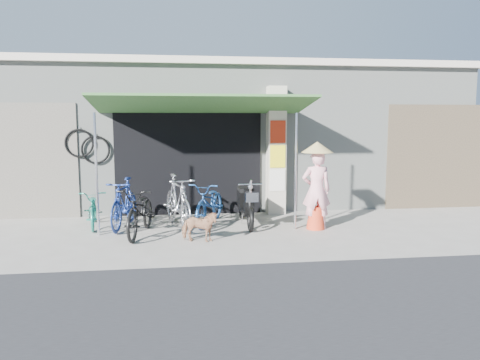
{
  "coord_description": "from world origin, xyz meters",
  "views": [
    {
      "loc": [
        -1.47,
        -8.39,
        2.2
      ],
      "look_at": [
        -0.2,
        1.0,
        1.0
      ],
      "focal_mm": 35.0,
      "sensor_mm": 36.0,
      "label": 1
    }
  ],
  "objects": [
    {
      "name": "bike_blue",
      "position": [
        -2.57,
        1.34,
        0.51
      ],
      "size": [
        0.8,
        1.77,
        1.03
      ],
      "primitive_type": "imported",
      "rotation": [
        0.0,
        0.0,
        -0.19
      ],
      "color": "navy",
      "rests_on": "ground"
    },
    {
      "name": "bike_silver",
      "position": [
        -1.47,
        1.18,
        0.55
      ],
      "size": [
        0.98,
        1.91,
        1.11
      ],
      "primitive_type": "imported",
      "rotation": [
        0.0,
        0.0,
        0.26
      ],
      "color": "#BBBBC0",
      "rests_on": "ground"
    },
    {
      "name": "street_dog",
      "position": [
        -1.09,
        -0.02,
        0.29
      ],
      "size": [
        0.73,
        0.46,
        0.57
      ],
      "primitive_type": "imported",
      "rotation": [
        0.0,
        0.0,
        1.33
      ],
      "color": "#95674F",
      "rests_on": "ground"
    },
    {
      "name": "awning",
      "position": [
        -0.9,
        1.63,
        2.51
      ],
      "size": [
        4.6,
        1.88,
        2.72
      ],
      "color": "#31602B",
      "rests_on": "ground"
    },
    {
      "name": "nun",
      "position": [
        1.33,
        0.71,
        0.88
      ],
      "size": [
        0.64,
        0.64,
        1.79
      ],
      "rotation": [
        0.0,
        0.0,
        3.04
      ],
      "color": "#FFABB5",
      "rests_on": "ground"
    },
    {
      "name": "moped",
      "position": [
        -0.04,
        1.29,
        0.44
      ],
      "size": [
        0.49,
        1.71,
        0.97
      ],
      "rotation": [
        0.0,
        0.0,
        0.0
      ],
      "color": "black",
      "rests_on": "ground"
    },
    {
      "name": "bike_teal",
      "position": [
        -3.21,
        1.51,
        0.39
      ],
      "size": [
        0.73,
        1.56,
        0.79
      ],
      "primitive_type": "imported",
      "rotation": [
        0.0,
        0.0,
        0.14
      ],
      "color": "#1B7A64",
      "rests_on": "ground"
    },
    {
      "name": "ground",
      "position": [
        0.0,
        0.0,
        0.0
      ],
      "size": [
        80.0,
        80.0,
        0.0
      ],
      "primitive_type": "plane",
      "color": "#9E988F",
      "rests_on": "ground"
    },
    {
      "name": "shop_pillar",
      "position": [
        0.85,
        2.45,
        1.5
      ],
      "size": [
        0.42,
        0.44,
        3.0
      ],
      "color": "beige",
      "rests_on": "ground"
    },
    {
      "name": "bike_black",
      "position": [
        -2.18,
        0.65,
        0.47
      ],
      "size": [
        0.92,
        1.88,
        0.95
      ],
      "primitive_type": "imported",
      "rotation": [
        0.0,
        0.0,
        -0.17
      ],
      "color": "black",
      "rests_on": "ground"
    },
    {
      "name": "bike_navy",
      "position": [
        -0.78,
        1.47,
        0.46
      ],
      "size": [
        1.2,
        1.85,
        0.92
      ],
      "primitive_type": "imported",
      "rotation": [
        0.0,
        0.0,
        -0.37
      ],
      "color": "#215199",
      "rests_on": "ground"
    },
    {
      "name": "neighbour_left",
      "position": [
        -5.0,
        2.59,
        1.3
      ],
      "size": [
        2.6,
        0.06,
        2.6
      ],
      "primitive_type": "cube",
      "color": "#6B665B",
      "rests_on": "ground"
    },
    {
      "name": "neighbour_right",
      "position": [
        5.0,
        2.59,
        1.3
      ],
      "size": [
        2.6,
        0.06,
        2.6
      ],
      "primitive_type": "cube",
      "color": "brown",
      "rests_on": "ground"
    },
    {
      "name": "bicycle_shop",
      "position": [
        -0.0,
        5.09,
        1.83
      ],
      "size": [
        12.3,
        5.3,
        3.66
      ],
      "color": "#9BA099",
      "rests_on": "ground"
    }
  ]
}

